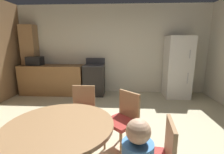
% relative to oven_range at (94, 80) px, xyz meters
% --- Properties ---
extents(ground_plane, '(14.00, 14.00, 0.00)m').
position_rel_oven_range_xyz_m(ground_plane, '(0.52, -2.61, -0.47)').
color(ground_plane, beige).
extents(wall_back, '(6.15, 0.12, 2.70)m').
position_rel_oven_range_xyz_m(wall_back, '(0.52, 0.40, 0.88)').
color(wall_back, silver).
rests_on(wall_back, ground).
extents(kitchen_counter, '(1.90, 0.60, 0.90)m').
position_rel_oven_range_xyz_m(kitchen_counter, '(-1.30, -0.00, -0.02)').
color(kitchen_counter, olive).
rests_on(kitchen_counter, ground).
extents(pantry_column, '(0.44, 0.36, 2.10)m').
position_rel_oven_range_xyz_m(pantry_column, '(-2.03, 0.18, 0.58)').
color(pantry_column, '#9E754C').
rests_on(pantry_column, ground).
extents(oven_range, '(0.60, 0.60, 1.10)m').
position_rel_oven_range_xyz_m(oven_range, '(0.00, 0.00, 0.00)').
color(oven_range, black).
rests_on(oven_range, ground).
extents(refrigerator, '(0.68, 0.68, 1.76)m').
position_rel_oven_range_xyz_m(refrigerator, '(2.44, -0.05, 0.41)').
color(refrigerator, white).
rests_on(refrigerator, ground).
extents(microwave, '(0.44, 0.32, 0.26)m').
position_rel_oven_range_xyz_m(microwave, '(-1.81, -0.00, 0.56)').
color(microwave, black).
rests_on(microwave, kitchen_counter).
extents(dining_table, '(1.12, 1.12, 0.76)m').
position_rel_oven_range_xyz_m(dining_table, '(0.18, -3.29, 0.13)').
color(dining_table, '#9E754C').
rests_on(dining_table, ground).
extents(chair_north, '(0.40, 0.40, 0.87)m').
position_rel_oven_range_xyz_m(chair_north, '(0.18, -2.30, 0.03)').
color(chair_north, '#9E754C').
rests_on(chair_north, ground).
extents(chair_northeast, '(0.57, 0.57, 0.87)m').
position_rel_oven_range_xyz_m(chair_northeast, '(0.86, -2.58, 0.03)').
color(chair_northeast, '#9E754C').
rests_on(chair_northeast, ground).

